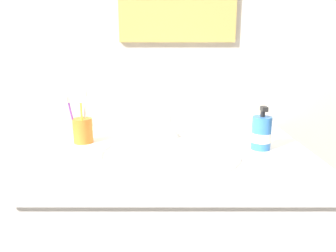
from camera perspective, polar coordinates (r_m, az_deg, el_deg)
tiled_wall_back at (r=1.46m, az=1.56°, el=12.35°), size 2.11×0.04×2.40m
sink_basin at (r=1.12m, az=0.00°, el=-6.92°), size 0.49×0.49×0.12m
faucet at (r=1.31m, az=-0.00°, el=0.43°), size 0.02×0.14×0.10m
toothbrush_cup at (r=1.26m, az=-14.80°, el=-0.79°), size 0.07×0.07×0.09m
toothbrush_white at (r=1.26m, az=-14.48°, el=2.46°), size 0.02×0.04×0.19m
toothbrush_purple at (r=1.24m, az=-16.65°, el=1.68°), size 0.03×0.03×0.17m
toothbrush_yellow at (r=1.21m, az=-15.02°, el=1.63°), size 0.01×0.03×0.18m
soap_dispenser at (r=1.18m, az=16.10°, el=-1.26°), size 0.07×0.07×0.16m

